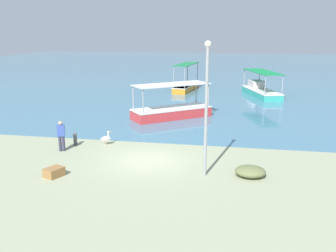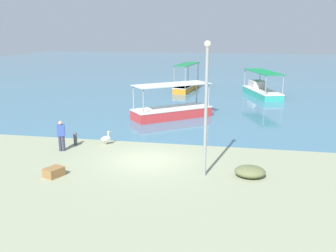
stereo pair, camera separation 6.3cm
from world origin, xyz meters
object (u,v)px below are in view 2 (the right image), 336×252
fishing_boat_far_left (187,86)px  fisherman_standing (61,135)px  pelican (106,138)px  lamp_post (206,103)px  cargo_crate (54,172)px  fishing_boat_outer (172,111)px  mooring_bollard (75,138)px  net_pile (250,172)px  fishing_boat_center (261,90)px

fishing_boat_far_left → fisherman_standing: bearing=-99.6°
pelican → lamp_post: (6.03, -3.69, 3.00)m
lamp_post → cargo_crate: 7.54m
fishing_boat_outer → mooring_bollard: fishing_boat_outer is taller
lamp_post → net_pile: (2.04, 0.21, -3.12)m
mooring_bollard → lamp_post: bearing=-23.1°
fishing_boat_far_left → fishing_boat_outer: 13.33m
net_pile → fishing_boat_center: bearing=85.9°
fishing_boat_outer → cargo_crate: (-3.19, -12.57, -0.34)m
lamp_post → net_pile: 3.74m
fishing_boat_outer → pelican: fishing_boat_outer is taller
pelican → cargo_crate: pelican is taller
cargo_crate → mooring_bollard: bearing=102.8°
pelican → net_pile: size_ratio=0.58×
fishing_boat_far_left → lamp_post: size_ratio=1.00×
fishing_boat_outer → pelican: bearing=-108.6°
fishing_boat_far_left → fishing_boat_center: size_ratio=0.89×
pelican → cargo_crate: (-0.67, -5.07, -0.17)m
mooring_bollard → net_pile: mooring_bollard is taller
mooring_bollard → net_pile: 10.29m
cargo_crate → net_pile: bearing=10.3°
pelican → fisherman_standing: (-1.99, -1.54, 0.53)m
pelican → net_pile: (8.08, -3.48, -0.12)m
fishing_boat_far_left → cargo_crate: bearing=-95.5°
cargo_crate → fishing_boat_outer: bearing=75.7°
fishing_boat_far_left → fisherman_standing: 22.68m
mooring_bollard → fishing_boat_center: bearing=59.2°
pelican → mooring_bollard: (-1.73, -0.38, 0.03)m
fishing_boat_outer → fishing_boat_center: bearing=57.6°
fishing_boat_center → fisherman_standing: size_ratio=4.01×
fishing_boat_outer → fisherman_standing: bearing=-116.5°
lamp_post → pelican: bearing=148.6°
fishing_boat_outer → net_pile: bearing=-63.2°
fisherman_standing → fishing_boat_outer: bearing=63.5°
lamp_post → cargo_crate: (-6.70, -1.38, -3.17)m
fishing_boat_far_left → lamp_post: (4.22, -24.50, 2.84)m
pelican → cargo_crate: 5.12m
lamp_post → fisherman_standing: (-8.02, 2.15, -2.47)m
fishing_boat_outer → pelican: 7.92m
fishing_boat_far_left → mooring_bollard: (-3.54, -21.19, -0.13)m
lamp_post → mooring_bollard: bearing=156.9°
fishing_boat_center → lamp_post: 22.95m
fishing_boat_outer → fishing_boat_far_left: bearing=93.1°
fishing_boat_outer → lamp_post: (3.51, -11.19, 2.83)m
mooring_bollard → cargo_crate: (1.06, -4.69, -0.20)m
fishing_boat_center → cargo_crate: fishing_boat_center is taller
fisherman_standing → lamp_post: bearing=-15.0°
fishing_boat_far_left → mooring_bollard: 21.48m
mooring_bollard → net_pile: size_ratio=0.54×
fishing_boat_center → mooring_bollard: (-11.42, -19.17, -0.17)m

